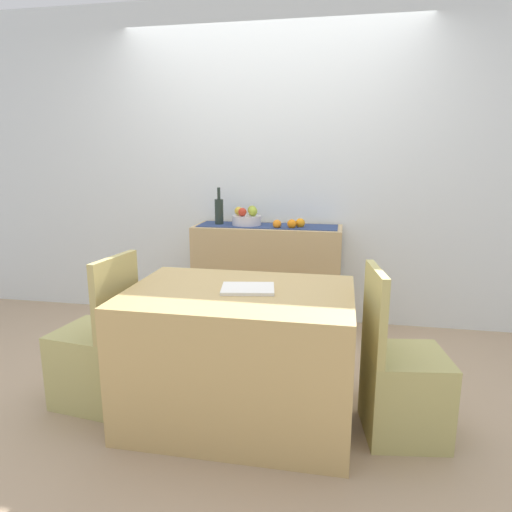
{
  "coord_description": "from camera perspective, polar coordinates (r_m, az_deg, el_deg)",
  "views": [
    {
      "loc": [
        0.62,
        -2.74,
        1.45
      ],
      "look_at": [
        0.03,
        0.37,
        0.74
      ],
      "focal_mm": 31.89,
      "sensor_mm": 36.0,
      "label": 1
    }
  ],
  "objects": [
    {
      "name": "chair_near_window",
      "position": [
        2.91,
        -19.33,
        -12.11
      ],
      "size": [
        0.45,
        0.45,
        0.9
      ],
      "color": "tan",
      "rests_on": "ground"
    },
    {
      "name": "orange_loose_mid",
      "position": [
        3.64,
        4.51,
        4.03
      ],
      "size": [
        0.07,
        0.07,
        0.07
      ],
      "primitive_type": "sphere",
      "color": "orange",
      "rests_on": "sideboard_console"
    },
    {
      "name": "orange_loose_end",
      "position": [
        3.69,
        5.57,
        4.14
      ],
      "size": [
        0.08,
        0.08,
        0.08
      ],
      "primitive_type": "sphere",
      "color": "orange",
      "rests_on": "sideboard_console"
    },
    {
      "name": "room_wall_rear",
      "position": [
        3.97,
        1.88,
        11.17
      ],
      "size": [
        6.4,
        0.06,
        2.7
      ],
      "primitive_type": "cube",
      "color": "silver",
      "rests_on": "ground"
    },
    {
      "name": "open_book",
      "position": [
        2.44,
        -1.03,
        -4.12
      ],
      "size": [
        0.31,
        0.25,
        0.02
      ],
      "primitive_type": "cube",
      "rotation": [
        0.0,
        0.0,
        0.17
      ],
      "color": "white",
      "rests_on": "dining_table"
    },
    {
      "name": "fruit_bowl",
      "position": [
        3.78,
        -1.17,
        4.52
      ],
      "size": [
        0.24,
        0.24,
        0.08
      ],
      "primitive_type": "cylinder",
      "color": "silver",
      "rests_on": "table_runner"
    },
    {
      "name": "table_runner",
      "position": [
        3.76,
        1.47,
        3.82
      ],
      "size": [
        1.14,
        0.32,
        0.01
      ],
      "primitive_type": "cube",
      "color": "navy",
      "rests_on": "sideboard_console"
    },
    {
      "name": "apple_right",
      "position": [
        3.73,
        -1.72,
        5.53
      ],
      "size": [
        0.07,
        0.07,
        0.07
      ],
      "primitive_type": "sphere",
      "color": "#B9311E",
      "rests_on": "fruit_bowl"
    },
    {
      "name": "orange_loose_far",
      "position": [
        3.64,
        2.65,
        4.03
      ],
      "size": [
        0.07,
        0.07,
        0.07
      ],
      "primitive_type": "sphere",
      "color": "orange",
      "rests_on": "sideboard_console"
    },
    {
      "name": "dining_table",
      "position": [
        2.57,
        -2.05,
        -12.25
      ],
      "size": [
        1.21,
        0.84,
        0.74
      ],
      "primitive_type": "cube",
      "color": "tan",
      "rests_on": "ground"
    },
    {
      "name": "wine_bottle",
      "position": [
        3.83,
        -4.65,
        5.65
      ],
      "size": [
        0.07,
        0.07,
        0.31
      ],
      "color": "#232E26",
      "rests_on": "sideboard_console"
    },
    {
      "name": "apple_rear",
      "position": [
        3.74,
        -0.39,
        5.61
      ],
      "size": [
        0.07,
        0.07,
        0.07
      ],
      "primitive_type": "sphere",
      "color": "#99B033",
      "rests_on": "fruit_bowl"
    },
    {
      "name": "apple_left",
      "position": [
        3.8,
        -2.19,
        5.68
      ],
      "size": [
        0.07,
        0.07,
        0.07
      ],
      "primitive_type": "sphere",
      "color": "gold",
      "rests_on": "fruit_bowl"
    },
    {
      "name": "ground_plane",
      "position": [
        3.17,
        -1.77,
        -14.84
      ],
      "size": [
        6.4,
        6.4,
        0.02
      ],
      "primitive_type": "cube",
      "color": "tan",
      "rests_on": "ground"
    },
    {
      "name": "sideboard_console",
      "position": [
        3.85,
        1.43,
        -2.66
      ],
      "size": [
        1.21,
        0.42,
        0.87
      ],
      "primitive_type": "cube",
      "color": "tan",
      "rests_on": "ground"
    },
    {
      "name": "apple_upper",
      "position": [
        3.83,
        -0.49,
        5.79
      ],
      "size": [
        0.08,
        0.08,
        0.08
      ],
      "primitive_type": "sphere",
      "color": "olive",
      "rests_on": "fruit_bowl"
    },
    {
      "name": "chair_by_corner",
      "position": [
        2.58,
        17.84,
        -15.35
      ],
      "size": [
        0.45,
        0.45,
        0.9
      ],
      "color": "tan",
      "rests_on": "ground"
    }
  ]
}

